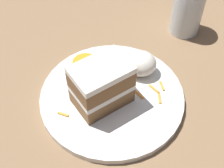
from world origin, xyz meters
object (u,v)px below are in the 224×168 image
object	(u,v)px
cake_slice	(101,85)
drinking_glass	(187,14)
cream_dollop	(144,64)
orange_garnish	(85,63)
plate	(112,97)

from	to	relation	value
cake_slice	drinking_glass	bearing A→B (deg)	-74.58
cake_slice	cream_dollop	bearing A→B (deg)	-82.75
cake_slice	orange_garnish	world-z (taller)	cake_slice
drinking_glass	cake_slice	bearing A→B (deg)	-125.87
cake_slice	plate	bearing A→B (deg)	-88.13
plate	cake_slice	distance (m)	0.05
plate	cream_dollop	world-z (taller)	cream_dollop
cream_dollop	drinking_glass	world-z (taller)	drinking_glass
cake_slice	orange_garnish	bearing A→B (deg)	-12.79
cream_dollop	drinking_glass	bearing A→B (deg)	58.94
cake_slice	cream_dollop	world-z (taller)	cake_slice
cake_slice	cream_dollop	distance (m)	0.10
cake_slice	drinking_glass	xyz separation A→B (m)	(0.16, 0.22, -0.01)
orange_garnish	cream_dollop	bearing A→B (deg)	-6.32
cream_dollop	drinking_glass	distance (m)	0.18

